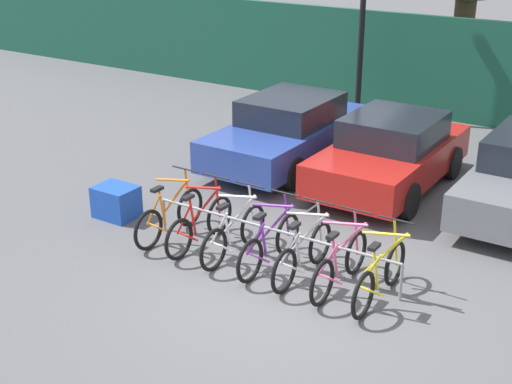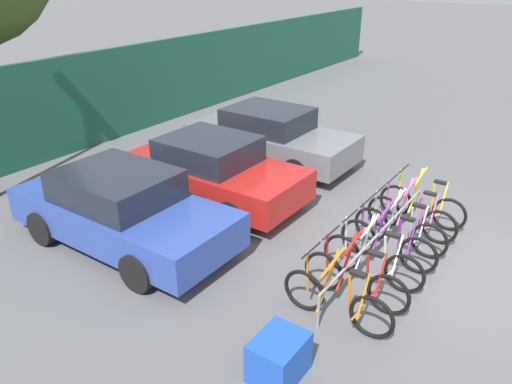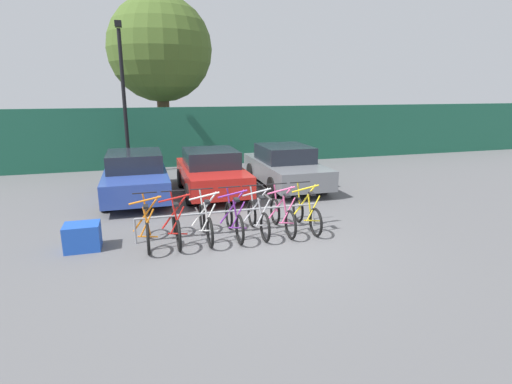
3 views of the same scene
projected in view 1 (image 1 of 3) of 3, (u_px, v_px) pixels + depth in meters
The scene contains 13 objects.
ground_plane at pixel (279, 291), 9.99m from camera, with size 120.00×120.00×0.00m, color #59595B.
hoarding_wall at pixel (487, 74), 16.90m from camera, with size 36.00×0.16×2.51m, color #19513D.
bike_rack at pixel (271, 232), 10.61m from camera, with size 4.19×0.04×0.57m.
bicycle_orange at pixel (170, 216), 11.46m from camera, with size 0.68×1.71×1.05m.
bicycle_red at pixel (200, 224), 11.15m from camera, with size 0.68×1.71×1.05m.
bicycle_white at pixel (234, 234), 10.83m from camera, with size 0.68×1.71×1.05m.
bicycle_purple at pixel (270, 244), 10.51m from camera, with size 0.68×1.71×1.05m.
bicycle_silver at pixel (303, 254), 10.22m from camera, with size 0.68×1.71×1.05m.
bicycle_pink at pixel (340, 264), 9.93m from camera, with size 0.68×1.71×1.05m.
bicycle_yellow at pixel (380, 276), 9.62m from camera, with size 0.68×1.71×1.05m.
car_blue at pixel (289, 131), 14.64m from camera, with size 1.91×4.24×1.40m.
car_red at pixel (390, 153), 13.36m from camera, with size 1.91×3.93×1.40m.
cargo_crate at pixel (116, 202), 12.25m from camera, with size 0.70×0.56×0.55m, color blue.
Camera 1 is at (4.46, -7.50, 5.07)m, focal length 50.00 mm.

